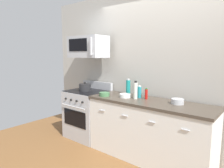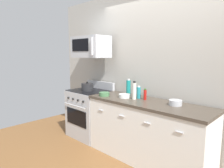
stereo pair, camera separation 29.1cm
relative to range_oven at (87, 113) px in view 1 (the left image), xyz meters
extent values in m
plane|color=brown|center=(1.34, 0.00, -0.47)|extent=(6.03, 6.03, 0.00)
cube|color=#B7B2A8|center=(1.34, 0.41, 0.88)|extent=(5.03, 0.10, 2.70)
cube|color=white|center=(1.34, 0.00, -0.03)|extent=(1.91, 0.62, 0.88)
cube|color=#473D33|center=(1.34, 0.00, 0.43)|extent=(1.94, 0.65, 0.04)
cube|color=black|center=(1.34, -0.28, -0.42)|extent=(1.91, 0.02, 0.10)
cylinder|color=silver|center=(0.68, -0.33, 0.25)|extent=(0.10, 0.02, 0.02)
cylinder|color=silver|center=(1.12, -0.33, 0.25)|extent=(0.10, 0.02, 0.02)
cylinder|color=silver|center=(1.57, -0.33, 0.25)|extent=(0.10, 0.02, 0.02)
cylinder|color=silver|center=(2.01, -0.33, 0.25)|extent=(0.10, 0.02, 0.02)
cube|color=#B7BABF|center=(0.00, 0.00, -0.01)|extent=(0.76, 0.64, 0.91)
cube|color=black|center=(0.00, -0.33, -0.02)|extent=(0.58, 0.01, 0.30)
cylinder|color=#B7BABF|center=(0.00, -0.36, 0.21)|extent=(0.61, 0.02, 0.02)
cube|color=#B7BABF|center=(0.00, 0.29, 0.52)|extent=(0.76, 0.06, 0.16)
cube|color=black|center=(0.00, 0.00, 0.45)|extent=(0.73, 0.61, 0.01)
cylinder|color=black|center=(-0.23, -0.34, 0.32)|extent=(0.04, 0.02, 0.04)
cylinder|color=black|center=(-0.08, -0.34, 0.32)|extent=(0.04, 0.02, 0.04)
cylinder|color=black|center=(0.08, -0.34, 0.32)|extent=(0.04, 0.02, 0.04)
cylinder|color=black|center=(0.23, -0.34, 0.32)|extent=(0.04, 0.02, 0.04)
cube|color=#B7BABF|center=(0.00, 0.05, 1.28)|extent=(0.74, 0.40, 0.40)
cube|color=black|center=(-0.06, -0.16, 1.31)|extent=(0.48, 0.01, 0.22)
cube|color=#B7BABF|center=(0.30, -0.17, 1.28)|extent=(0.02, 0.04, 0.30)
cylinder|color=silver|center=(1.11, -0.01, 0.58)|extent=(0.06, 0.06, 0.26)
cylinder|color=black|center=(1.11, -0.01, 0.72)|extent=(0.04, 0.04, 0.03)
cylinder|color=teal|center=(1.11, 0.09, 0.54)|extent=(0.06, 0.06, 0.18)
cylinder|color=white|center=(1.11, 0.09, 0.64)|extent=(0.04, 0.04, 0.02)
cylinder|color=#197F7A|center=(0.85, 0.16, 0.58)|extent=(0.07, 0.07, 0.26)
cylinder|color=beige|center=(0.85, 0.16, 0.72)|extent=(0.05, 0.05, 0.03)
cylinder|color=#B21914|center=(1.25, 0.07, 0.53)|extent=(0.05, 0.05, 0.16)
cylinder|color=#19721E|center=(1.25, 0.07, 0.61)|extent=(0.03, 0.03, 0.02)
cylinder|color=#B2B5BA|center=(1.75, 0.08, 0.49)|extent=(0.18, 0.18, 0.07)
torus|color=#B2B5BA|center=(1.75, 0.08, 0.52)|extent=(0.18, 0.18, 0.01)
cylinder|color=#B2B5BA|center=(1.75, 0.08, 0.46)|extent=(0.10, 0.10, 0.01)
cylinder|color=#477A4C|center=(0.58, -0.16, 0.48)|extent=(0.18, 0.18, 0.06)
torus|color=#477A4C|center=(0.58, -0.16, 0.51)|extent=(0.18, 0.18, 0.01)
cylinder|color=#477A4C|center=(0.58, -0.16, 0.46)|extent=(0.10, 0.10, 0.01)
cylinder|color=white|center=(0.92, -0.03, 0.48)|extent=(0.19, 0.19, 0.06)
torus|color=white|center=(0.92, -0.03, 0.50)|extent=(0.19, 0.19, 0.01)
cylinder|color=white|center=(0.92, -0.03, 0.46)|extent=(0.10, 0.10, 0.01)
cylinder|color=#262628|center=(0.00, -0.05, 0.52)|extent=(0.22, 0.22, 0.14)
sphere|color=black|center=(0.00, -0.05, 0.61)|extent=(0.04, 0.04, 0.04)
camera|label=1|loc=(2.78, -2.66, 1.15)|focal=32.42mm
camera|label=2|loc=(3.00, -2.47, 1.15)|focal=32.42mm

